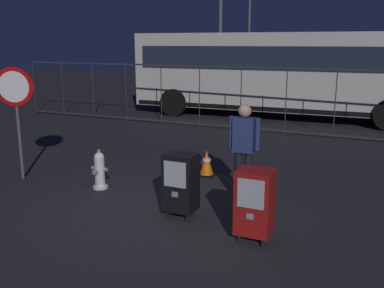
% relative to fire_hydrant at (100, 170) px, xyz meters
% --- Properties ---
extents(ground_plane, '(60.00, 60.00, 0.00)m').
position_rel_fire_hydrant_xyz_m(ground_plane, '(1.35, -0.66, -0.35)').
color(ground_plane, '#262628').
extents(fire_hydrant, '(0.33, 0.32, 0.75)m').
position_rel_fire_hydrant_xyz_m(fire_hydrant, '(0.00, 0.00, 0.00)').
color(fire_hydrant, silver).
rests_on(fire_hydrant, ground_plane).
extents(newspaper_box_primary, '(0.48, 0.42, 1.02)m').
position_rel_fire_hydrant_xyz_m(newspaper_box_primary, '(3.27, -0.95, 0.22)').
color(newspaper_box_primary, black).
rests_on(newspaper_box_primary, ground_plane).
extents(newspaper_box_secondary, '(0.48, 0.42, 1.02)m').
position_rel_fire_hydrant_xyz_m(newspaper_box_secondary, '(1.98, -0.60, 0.22)').
color(newspaper_box_secondary, black).
rests_on(newspaper_box_secondary, ground_plane).
extents(stop_sign, '(0.71, 0.31, 2.23)m').
position_rel_fire_hydrant_xyz_m(stop_sign, '(-1.77, -0.18, 1.25)').
color(stop_sign, '#4C4F54').
rests_on(stop_sign, ground_plane).
extents(pedestrian, '(0.55, 0.22, 1.67)m').
position_rel_fire_hydrant_xyz_m(pedestrian, '(2.62, 0.56, 0.60)').
color(pedestrian, black).
rests_on(pedestrian, ground_plane).
extents(traffic_cone, '(0.36, 0.36, 0.53)m').
position_rel_fire_hydrant_xyz_m(traffic_cone, '(1.51, 1.58, -0.09)').
color(traffic_cone, black).
rests_on(traffic_cone, ground_plane).
extents(fence_barrier, '(18.03, 0.04, 2.00)m').
position_rel_fire_hydrant_xyz_m(fence_barrier, '(1.35, 6.32, 0.67)').
color(fence_barrier, '#2D2D33').
rests_on(fence_barrier, ground_plane).
extents(bus_near, '(10.59, 3.09, 3.00)m').
position_rel_fire_hydrant_xyz_m(bus_near, '(1.15, 9.32, 1.36)').
color(bus_near, beige).
rests_on(bus_near, ground_plane).
extents(street_light_near_left, '(0.32, 0.32, 6.38)m').
position_rel_fire_hydrant_xyz_m(street_light_near_left, '(-1.74, 10.75, 3.39)').
color(street_light_near_left, '#4C4F54').
rests_on(street_light_near_left, ground_plane).
extents(street_light_near_right, '(0.32, 0.32, 7.29)m').
position_rel_fire_hydrant_xyz_m(street_light_near_right, '(-2.08, 15.75, 3.86)').
color(street_light_near_right, '#4C4F54').
rests_on(street_light_near_right, ground_plane).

